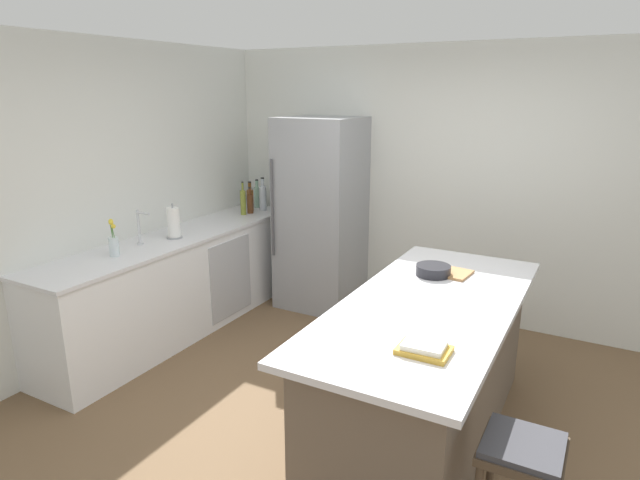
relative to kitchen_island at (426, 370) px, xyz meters
name	(u,v)px	position (x,y,z in m)	size (l,w,h in m)	color
ground_plane	(353,431)	(-0.42, -0.18, -0.47)	(7.20, 7.20, 0.00)	brown
wall_rear	(457,186)	(-0.42, 2.07, 0.83)	(6.00, 0.10, 2.60)	silver
wall_left	(82,203)	(-2.87, -0.18, 0.83)	(0.10, 6.00, 2.60)	silver
counter_run_left	(180,283)	(-2.51, 0.49, -0.02)	(0.64, 2.90, 0.92)	white
kitchen_island	(426,370)	(0.00, 0.00, 0.00)	(0.97, 2.25, 0.94)	brown
refrigerator	(321,214)	(-1.68, 1.67, 0.49)	(0.76, 0.73, 1.93)	#93969B
bar_stool	(521,466)	(0.69, -0.76, 0.08)	(0.36, 0.36, 0.68)	#473828
sink_faucet	(140,227)	(-2.56, 0.11, 0.60)	(0.15, 0.05, 0.30)	silver
flower_vase	(114,243)	(-2.50, -0.22, 0.55)	(0.08, 0.08, 0.30)	silver
paper_towel_roll	(174,223)	(-2.47, 0.41, 0.58)	(0.14, 0.14, 0.31)	gray
gin_bottle	(257,196)	(-2.56, 1.81, 0.57)	(0.07, 0.07, 0.31)	#8CB79E
soda_bottle	(263,197)	(-2.42, 1.72, 0.59)	(0.08, 0.08, 0.36)	silver
whiskey_bottle	(250,199)	(-2.53, 1.64, 0.57)	(0.07, 0.07, 0.32)	brown
syrup_bottle	(250,203)	(-2.46, 1.54, 0.55)	(0.07, 0.07, 0.28)	#5B3319
olive_oil_bottle	(243,202)	(-2.48, 1.45, 0.58)	(0.06, 0.06, 0.35)	olive
cookbook_stack	(424,348)	(0.17, -0.65, 0.49)	(0.25, 0.19, 0.05)	gold
mixing_bowl	(433,270)	(-0.13, 0.49, 0.50)	(0.24, 0.24, 0.07)	black
cutting_board	(445,272)	(-0.07, 0.58, 0.47)	(0.36, 0.27, 0.02)	#9E7042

